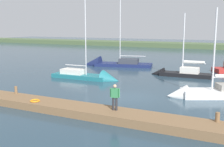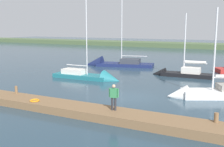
% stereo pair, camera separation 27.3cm
% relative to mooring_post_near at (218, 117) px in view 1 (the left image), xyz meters
% --- Properties ---
extents(ground_plane, '(200.00, 200.00, 0.00)m').
position_rel_mooring_post_near_xyz_m(ground_plane, '(6.90, -4.77, -0.78)').
color(ground_plane, '#263D4C').
extents(far_shoreline, '(180.00, 8.00, 2.40)m').
position_rel_mooring_post_near_xyz_m(far_shoreline, '(6.90, -59.63, -0.78)').
color(far_shoreline, '#4C603D').
rests_on(far_shoreline, ground_plane).
extents(dock_pier, '(19.70, 1.99, 0.52)m').
position_rel_mooring_post_near_xyz_m(dock_pier, '(6.90, 0.70, -0.52)').
color(dock_pier, brown).
rests_on(dock_pier, ground_plane).
extents(mooring_post_near, '(0.24, 0.24, 0.52)m').
position_rel_mooring_post_near_xyz_m(mooring_post_near, '(0.00, 0.00, 0.00)').
color(mooring_post_near, brown).
rests_on(mooring_post_near, dock_pier).
extents(mooring_post_far, '(0.21, 0.21, 0.57)m').
position_rel_mooring_post_near_xyz_m(mooring_post_far, '(14.38, 0.00, 0.02)').
color(mooring_post_far, brown).
rests_on(mooring_post_far, dock_pier).
extents(life_ring_buoy, '(0.66, 0.66, 0.10)m').
position_rel_mooring_post_near_xyz_m(life_ring_buoy, '(11.57, 1.10, -0.21)').
color(life_ring_buoy, orange).
rests_on(life_ring_buoy, dock_pier).
extents(sailboat_inner_slip, '(7.57, 4.91, 7.73)m').
position_rel_mooring_post_near_xyz_m(sailboat_inner_slip, '(1.19, -7.44, -0.56)').
color(sailboat_inner_slip, white).
rests_on(sailboat_inner_slip, ground_plane).
extents(sailboat_mid_channel, '(6.75, 1.86, 7.74)m').
position_rel_mooring_post_near_xyz_m(sailboat_mid_channel, '(5.76, -15.86, -0.57)').
color(sailboat_mid_channel, black).
rests_on(sailboat_mid_channel, ground_plane).
extents(sailboat_far_right, '(7.74, 2.16, 9.56)m').
position_rel_mooring_post_near_xyz_m(sailboat_far_right, '(13.62, -9.97, -0.66)').
color(sailboat_far_right, '#1E6B75').
rests_on(sailboat_far_right, ground_plane).
extents(sailboat_behind_pier, '(10.10, 4.75, 12.37)m').
position_rel_mooring_post_near_xyz_m(sailboat_behind_pier, '(16.38, -19.90, -0.66)').
color(sailboat_behind_pier, navy).
rests_on(sailboat_behind_pier, ground_plane).
extents(person_on_dock, '(0.61, 0.29, 1.61)m').
position_rel_mooring_post_near_xyz_m(person_on_dock, '(5.83, 0.52, 0.65)').
color(person_on_dock, '#28282D').
rests_on(person_on_dock, dock_pier).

